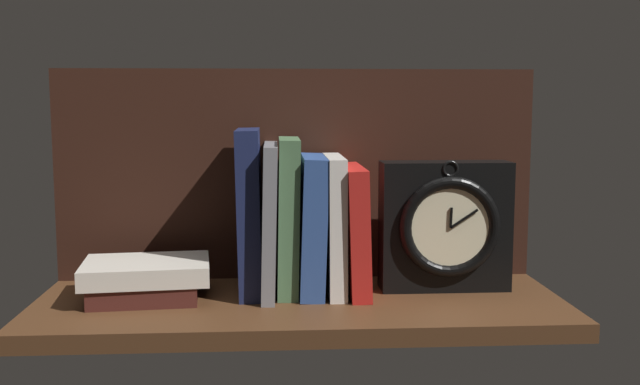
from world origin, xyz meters
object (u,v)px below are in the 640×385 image
at_px(book_navy_bierce, 250,212).
at_px(book_gray_chess, 270,219).
at_px(book_red_requiem, 354,229).
at_px(framed_clock, 445,226).
at_px(book_blue_modern, 312,224).
at_px(book_white_catcher, 334,224).
at_px(book_stack_side, 146,279).
at_px(book_green_romantic, 288,216).

xyz_separation_m(book_navy_bierce, book_gray_chess, (0.03, 0.00, -0.01)).
xyz_separation_m(book_red_requiem, framed_clock, (0.13, -0.00, 0.00)).
height_order(book_blue_modern, book_white_catcher, same).
distance_m(book_white_catcher, framed_clock, 0.16).
relative_size(book_navy_bierce, book_red_requiem, 1.30).
xyz_separation_m(book_white_catcher, book_stack_side, (-0.27, -0.02, -0.07)).
height_order(book_navy_bierce, book_green_romantic, book_navy_bierce).
bearing_deg(book_white_catcher, book_red_requiem, 0.00).
xyz_separation_m(book_blue_modern, framed_clock, (0.20, -0.00, -0.00)).
bearing_deg(book_red_requiem, book_stack_side, -175.35).
bearing_deg(book_white_catcher, book_gray_chess, 180.00).
height_order(book_green_romantic, book_blue_modern, book_green_romantic).
bearing_deg(book_gray_chess, book_navy_bierce, 180.00).
distance_m(book_green_romantic, book_stack_side, 0.22).
relative_size(book_gray_chess, framed_clock, 1.12).
height_order(book_white_catcher, framed_clock, book_white_catcher).
relative_size(book_navy_bierce, framed_clock, 1.23).
bearing_deg(book_white_catcher, book_blue_modern, 180.00).
bearing_deg(book_stack_side, book_red_requiem, 4.65).
distance_m(book_gray_chess, book_stack_side, 0.19).
height_order(book_navy_bierce, book_white_catcher, book_navy_bierce).
bearing_deg(book_green_romantic, book_blue_modern, 0.00).
bearing_deg(book_red_requiem, book_navy_bierce, 180.00).
height_order(book_navy_bierce, framed_clock, book_navy_bierce).
height_order(book_blue_modern, book_red_requiem, book_blue_modern).
height_order(book_red_requiem, framed_clock, framed_clock).
xyz_separation_m(book_blue_modern, book_stack_side, (-0.24, -0.02, -0.07)).
distance_m(book_gray_chess, book_white_catcher, 0.10).
distance_m(book_white_catcher, book_red_requiem, 0.03).
relative_size(book_gray_chess, book_green_romantic, 0.96).
distance_m(book_navy_bierce, book_blue_modern, 0.09).
height_order(book_navy_bierce, book_blue_modern, book_navy_bierce).
xyz_separation_m(book_red_requiem, book_stack_side, (-0.30, -0.02, -0.06)).
bearing_deg(book_stack_side, book_green_romantic, 6.85).
bearing_deg(book_blue_modern, book_navy_bierce, 180.00).
bearing_deg(framed_clock, book_navy_bierce, 179.25).
xyz_separation_m(book_white_catcher, framed_clock, (0.16, -0.00, -0.00)).
relative_size(book_white_catcher, book_red_requiem, 1.08).
xyz_separation_m(book_gray_chess, framed_clock, (0.26, -0.00, -0.01)).
distance_m(book_navy_bierce, book_stack_side, 0.17).
bearing_deg(book_green_romantic, book_navy_bierce, 180.00).
distance_m(book_gray_chess, book_green_romantic, 0.03).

